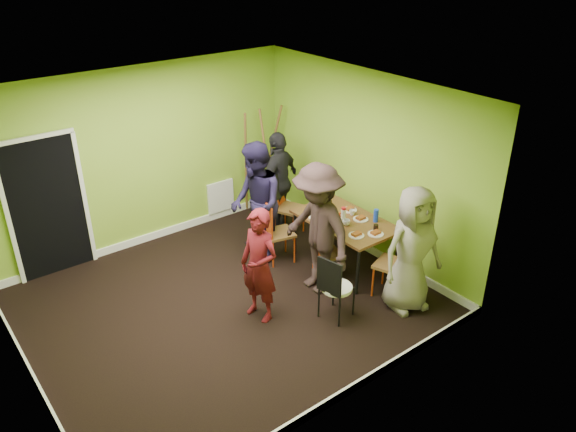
{
  "coord_description": "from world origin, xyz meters",
  "views": [
    {
      "loc": [
        -3.15,
        -5.42,
        4.49
      ],
      "look_at": [
        1.05,
        0.0,
        0.99
      ],
      "focal_mm": 35.0,
      "sensor_mm": 36.0,
      "label": 1
    }
  ],
  "objects_px": {
    "chair_front_end": "(398,260)",
    "easel": "(261,163)",
    "dining_table": "(345,223)",
    "blue_bottle": "(376,216)",
    "person_standing": "(259,266)",
    "person_left_far": "(256,204)",
    "person_back_end": "(279,181)",
    "chair_left_near": "(323,250)",
    "thermos": "(343,216)",
    "chair_bentwood": "(334,285)",
    "chair_back_end": "(280,191)",
    "person_left_near": "(318,229)",
    "person_front_end": "(412,250)",
    "orange_bottle": "(340,215)",
    "chair_left_far": "(274,228)"
  },
  "relations": [
    {
      "from": "blue_bottle",
      "to": "person_left_near",
      "type": "distance_m",
      "value": 1.04
    },
    {
      "from": "chair_left_near",
      "to": "chair_bentwood",
      "type": "bearing_deg",
      "value": -13.51
    },
    {
      "from": "person_standing",
      "to": "person_front_end",
      "type": "distance_m",
      "value": 1.95
    },
    {
      "from": "person_front_end",
      "to": "orange_bottle",
      "type": "bearing_deg",
      "value": 99.55
    },
    {
      "from": "easel",
      "to": "person_back_end",
      "type": "relative_size",
      "value": 1.14
    },
    {
      "from": "dining_table",
      "to": "chair_left_near",
      "type": "height_order",
      "value": "chair_left_near"
    },
    {
      "from": "thermos",
      "to": "person_left_near",
      "type": "relative_size",
      "value": 0.12
    },
    {
      "from": "chair_left_near",
      "to": "thermos",
      "type": "bearing_deg",
      "value": 118.09
    },
    {
      "from": "orange_bottle",
      "to": "person_front_end",
      "type": "bearing_deg",
      "value": -92.09
    },
    {
      "from": "person_left_far",
      "to": "dining_table",
      "type": "bearing_deg",
      "value": 68.06
    },
    {
      "from": "orange_bottle",
      "to": "person_standing",
      "type": "height_order",
      "value": "person_standing"
    },
    {
      "from": "chair_bentwood",
      "to": "easel",
      "type": "height_order",
      "value": "easel"
    },
    {
      "from": "person_left_far",
      "to": "person_left_near",
      "type": "distance_m",
      "value": 1.15
    },
    {
      "from": "thermos",
      "to": "person_left_far",
      "type": "bearing_deg",
      "value": 131.41
    },
    {
      "from": "blue_bottle",
      "to": "person_standing",
      "type": "relative_size",
      "value": 0.13
    },
    {
      "from": "chair_left_far",
      "to": "chair_front_end",
      "type": "relative_size",
      "value": 0.97
    },
    {
      "from": "chair_left_near",
      "to": "easel",
      "type": "bearing_deg",
      "value": -175.14
    },
    {
      "from": "thermos",
      "to": "chair_left_far",
      "type": "bearing_deg",
      "value": 131.11
    },
    {
      "from": "chair_front_end",
      "to": "easel",
      "type": "relative_size",
      "value": 0.53
    },
    {
      "from": "easel",
      "to": "person_back_end",
      "type": "height_order",
      "value": "easel"
    },
    {
      "from": "blue_bottle",
      "to": "orange_bottle",
      "type": "bearing_deg",
      "value": 125.52
    },
    {
      "from": "person_back_end",
      "to": "dining_table",
      "type": "bearing_deg",
      "value": 70.28
    },
    {
      "from": "person_back_end",
      "to": "easel",
      "type": "bearing_deg",
      "value": -119.77
    },
    {
      "from": "easel",
      "to": "person_standing",
      "type": "distance_m",
      "value": 3.02
    },
    {
      "from": "person_left_far",
      "to": "person_left_near",
      "type": "height_order",
      "value": "person_left_near"
    },
    {
      "from": "chair_front_end",
      "to": "person_front_end",
      "type": "height_order",
      "value": "person_front_end"
    },
    {
      "from": "chair_back_end",
      "to": "chair_bentwood",
      "type": "height_order",
      "value": "chair_back_end"
    },
    {
      "from": "person_left_far",
      "to": "person_back_end",
      "type": "distance_m",
      "value": 1.09
    },
    {
      "from": "person_back_end",
      "to": "orange_bottle",
      "type": "bearing_deg",
      "value": 70.29
    },
    {
      "from": "chair_left_near",
      "to": "chair_back_end",
      "type": "bearing_deg",
      "value": -175.9
    },
    {
      "from": "dining_table",
      "to": "thermos",
      "type": "height_order",
      "value": "thermos"
    },
    {
      "from": "chair_back_end",
      "to": "blue_bottle",
      "type": "distance_m",
      "value": 1.78
    },
    {
      "from": "person_left_near",
      "to": "chair_back_end",
      "type": "bearing_deg",
      "value": 161.39
    },
    {
      "from": "person_front_end",
      "to": "chair_back_end",
      "type": "bearing_deg",
      "value": 103.22
    },
    {
      "from": "chair_bentwood",
      "to": "person_left_far",
      "type": "height_order",
      "value": "person_left_far"
    },
    {
      "from": "person_standing",
      "to": "person_left_near",
      "type": "height_order",
      "value": "person_left_near"
    },
    {
      "from": "person_left_far",
      "to": "easel",
      "type": "bearing_deg",
      "value": 164.19
    },
    {
      "from": "chair_left_far",
      "to": "person_front_end",
      "type": "relative_size",
      "value": 0.57
    },
    {
      "from": "person_standing",
      "to": "person_back_end",
      "type": "relative_size",
      "value": 0.91
    },
    {
      "from": "chair_back_end",
      "to": "thermos",
      "type": "height_order",
      "value": "chair_back_end"
    },
    {
      "from": "chair_front_end",
      "to": "orange_bottle",
      "type": "bearing_deg",
      "value": 69.99
    },
    {
      "from": "blue_bottle",
      "to": "person_left_near",
      "type": "xyz_separation_m",
      "value": [
        -1.03,
        0.09,
        0.08
      ]
    },
    {
      "from": "person_standing",
      "to": "person_front_end",
      "type": "xyz_separation_m",
      "value": [
        1.67,
        -1.01,
        0.1
      ]
    },
    {
      "from": "chair_bentwood",
      "to": "blue_bottle",
      "type": "xyz_separation_m",
      "value": [
        1.31,
        0.58,
        0.34
      ]
    },
    {
      "from": "orange_bottle",
      "to": "blue_bottle",
      "type": "bearing_deg",
      "value": -54.48
    },
    {
      "from": "dining_table",
      "to": "easel",
      "type": "height_order",
      "value": "easel"
    },
    {
      "from": "easel",
      "to": "blue_bottle",
      "type": "xyz_separation_m",
      "value": [
        0.26,
        -2.48,
        -0.1
      ]
    },
    {
      "from": "chair_back_end",
      "to": "orange_bottle",
      "type": "bearing_deg",
      "value": 72.05
    },
    {
      "from": "chair_left_far",
      "to": "orange_bottle",
      "type": "xyz_separation_m",
      "value": [
        0.76,
        -0.6,
        0.23
      ]
    },
    {
      "from": "person_standing",
      "to": "thermos",
      "type": "bearing_deg",
      "value": 84.38
    }
  ]
}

